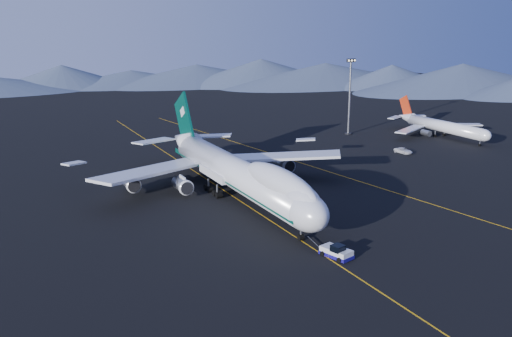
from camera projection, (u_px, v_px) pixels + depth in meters
name	position (u px, v px, depth m)	size (l,w,h in m)	color
ground	(237.00, 199.00, 120.39)	(500.00, 500.00, 0.00)	black
taxiway_line_main	(237.00, 199.00, 120.39)	(0.25, 220.00, 0.01)	orange
taxiway_line_side	(330.00, 172.00, 141.93)	(0.25, 200.00, 0.01)	orange
boeing_747	(236.00, 172.00, 118.97)	(59.62, 72.43, 19.37)	silver
pushback_tug	(336.00, 253.00, 90.29)	(4.07, 5.79, 2.29)	silver
second_jet	(441.00, 126.00, 184.96)	(36.23, 40.93, 11.65)	silver
service_van	(403.00, 151.00, 162.05)	(2.56, 5.55, 1.54)	silver
floodlight_mast	(350.00, 96.00, 187.07)	(3.07, 2.30, 24.84)	black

